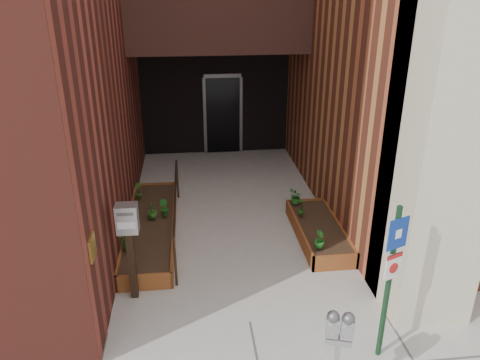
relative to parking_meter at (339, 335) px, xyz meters
name	(u,v)px	position (x,y,z in m)	size (l,w,h in m)	color
ground	(250,322)	(-0.75, 1.52, -1.03)	(80.00, 80.00, 0.00)	#9E9991
planter_left	(151,228)	(-2.30, 4.22, -0.90)	(0.90, 3.60, 0.30)	brown
planter_right	(318,232)	(0.85, 3.72, -0.90)	(0.80, 2.20, 0.30)	brown
handrail	(176,199)	(-1.80, 4.17, -0.29)	(0.04, 3.34, 0.90)	black
parking_meter	(339,335)	(0.00, 0.00, 0.00)	(0.31, 0.19, 1.33)	#969699
sign_post	(392,269)	(0.84, 0.70, 0.30)	(0.28, 0.13, 2.17)	#13351C
payment_dropbox	(128,232)	(-2.44, 2.31, 0.11)	(0.32, 0.24, 1.58)	black
shrub_left_a	(128,239)	(-2.60, 3.27, -0.55)	(0.32, 0.32, 0.36)	#255819
shrub_left_b	(164,208)	(-2.05, 4.41, -0.57)	(0.18, 0.18, 0.32)	#195618
shrub_left_c	(152,210)	(-2.26, 4.32, -0.57)	(0.19, 0.19, 0.33)	#2A5B1A
shrub_left_d	(138,190)	(-2.60, 5.25, -0.55)	(0.19, 0.19, 0.36)	#2A5B1A
shrub_right_a	(320,239)	(0.63, 2.91, -0.57)	(0.18, 0.18, 0.32)	#1E631C
shrub_right_b	(302,207)	(0.60, 4.12, -0.55)	(0.19, 0.19, 0.37)	#205117
shrub_right_c	(296,197)	(0.60, 4.62, -0.58)	(0.28, 0.28, 0.31)	#1B601C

